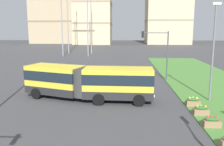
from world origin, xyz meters
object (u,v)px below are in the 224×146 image
at_px(streetlight_median, 213,48).
at_px(traffic_light_far_right, 159,47).
at_px(flower_planter_4, 193,102).
at_px(flower_planter_3, 201,110).
at_px(articulated_bus, 88,82).
at_px(flower_planter_2, 212,122).

bearing_deg(streetlight_median, traffic_light_far_right, 110.85).
xyz_separation_m(flower_planter_4, traffic_light_far_right, (-1.49, 10.51, 3.73)).
height_order(flower_planter_4, streetlight_median, streetlight_median).
relative_size(flower_planter_4, traffic_light_far_right, 0.18).
bearing_deg(flower_planter_4, flower_planter_3, -90.00).
height_order(flower_planter_4, traffic_light_far_right, traffic_light_far_right).
bearing_deg(articulated_bus, flower_planter_2, -33.79).
bearing_deg(traffic_light_far_right, streetlight_median, -69.15).
bearing_deg(streetlight_median, flower_planter_2, -107.53).
distance_m(articulated_bus, flower_planter_2, 10.90).
xyz_separation_m(articulated_bus, streetlight_median, (10.90, -0.01, 3.05)).
height_order(traffic_light_far_right, streetlight_median, streetlight_median).
distance_m(flower_planter_3, flower_planter_4, 2.15).
distance_m(flower_planter_3, traffic_light_far_right, 13.28).
relative_size(traffic_light_far_right, streetlight_median, 0.71).
xyz_separation_m(articulated_bus, flower_planter_2, (9.00, -6.02, -1.23)).
relative_size(flower_planter_3, flower_planter_4, 1.00).
bearing_deg(flower_planter_4, streetlight_median, 40.10).
xyz_separation_m(traffic_light_far_right, streetlight_median, (3.39, -8.91, 0.55)).
bearing_deg(streetlight_median, articulated_bus, 179.95).
bearing_deg(flower_planter_2, flower_planter_4, 90.00).
relative_size(flower_planter_4, streetlight_median, 0.13).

